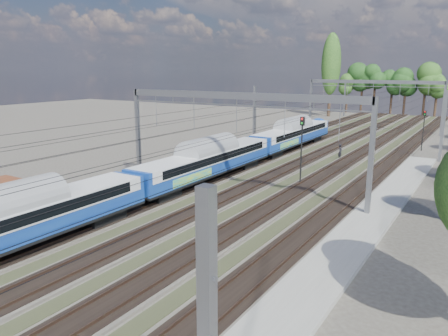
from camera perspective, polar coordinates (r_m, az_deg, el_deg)
The scene contains 9 objects.
track_bed at distance 52.23m, azimuth 9.92°, elevation 0.66°, with size 21.00×130.00×0.34m.
platform at distance 25.86m, azimuth 13.73°, elevation -12.22°, with size 3.00×70.00×0.30m, color gray.
catenary at distance 58.37m, azimuth 13.34°, elevation 8.03°, with size 25.65×130.00×9.00m.
tree_belt at distance 94.02m, azimuth 25.88°, elevation 9.77°, with size 39.39×100.76×12.18m.
poplar at distance 105.88m, azimuth 13.82°, elevation 12.99°, with size 4.40×4.40×19.04m.
emu_train at distance 42.31m, azimuth -2.44°, elevation 1.42°, with size 2.99×63.30×4.38m.
worker at distance 55.83m, azimuth 14.94°, elevation 2.08°, with size 0.68×0.45×1.87m, color black.
signal_near at distance 42.12m, azimuth 10.11°, elevation 3.34°, with size 0.42×0.39×6.53m.
signal_far at distance 64.95m, azimuth 24.63°, elevation 5.06°, with size 0.39×0.35×5.46m.
Camera 1 is at (18.89, -2.47, 10.95)m, focal length 35.00 mm.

